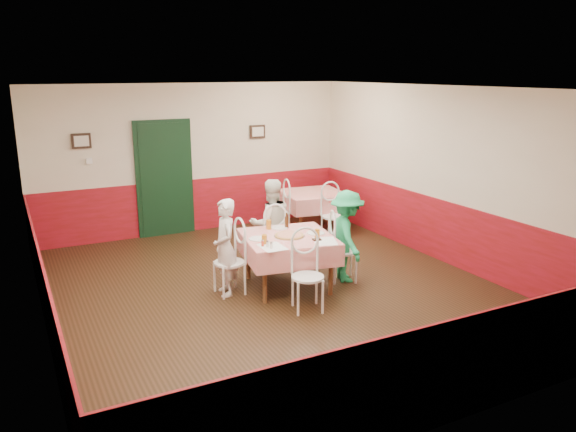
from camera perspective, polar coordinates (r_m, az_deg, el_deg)
name	(u,v)px	position (r m, az deg, el deg)	size (l,w,h in m)	color
floor	(275,290)	(8.03, -1.32, -7.51)	(7.00, 7.00, 0.00)	black
ceiling	(274,88)	(7.45, -1.45, 12.88)	(7.00, 7.00, 0.00)	white
back_wall	(194,159)	(10.83, -9.51, 5.78)	(6.00, 0.10, 2.80)	beige
front_wall	(460,274)	(4.83, 17.10, -5.69)	(6.00, 0.10, 2.80)	beige
left_wall	(34,220)	(6.90, -24.41, -0.33)	(0.10, 7.00, 2.80)	beige
right_wall	(444,175)	(9.30, 15.55, 4.01)	(0.10, 7.00, 2.80)	beige
wainscot_back	(196,205)	(10.98, -9.29, 1.13)	(6.00, 0.03, 1.00)	maroon
wainscot_front	(451,372)	(5.21, 16.22, -14.97)	(6.00, 0.03, 1.00)	maroon
wainscot_left	(44,294)	(7.17, -23.54, -7.28)	(0.03, 7.00, 1.00)	maroon
wainscot_right	(439,230)	(9.49, 15.12, -1.34)	(0.03, 7.00, 1.00)	maroon
door	(165,180)	(10.67, -12.42, 3.61)	(0.96, 0.06, 2.10)	black
picture_left	(81,141)	(10.30, -20.26, 7.17)	(0.32, 0.03, 0.26)	black
picture_right	(258,132)	(11.18, -3.11, 8.56)	(0.32, 0.03, 0.26)	black
thermostat	(89,161)	(10.35, -19.54, 5.30)	(0.10, 0.03, 0.10)	white
main_table	(288,262)	(8.02, 0.00, -4.67)	(1.22, 1.22, 0.77)	red
second_table	(313,212)	(10.83, 2.56, 0.44)	(1.12, 1.12, 0.77)	red
chair_left	(229,263)	(7.80, -5.99, -4.74)	(0.42, 0.42, 0.90)	white
chair_right	(343,251)	(8.28, 5.64, -3.58)	(0.42, 0.42, 0.90)	white
chair_far	(272,240)	(8.77, -1.65, -2.46)	(0.42, 0.42, 0.90)	white
chair_near	(308,277)	(7.24, 2.01, -6.23)	(0.42, 0.42, 0.90)	white
chair_second_a	(278,212)	(10.47, -1.01, 0.38)	(0.42, 0.42, 0.90)	white
chair_second_b	(334,217)	(10.19, 4.65, -0.07)	(0.42, 0.42, 0.90)	white
pizza	(289,235)	(7.88, 0.13, -1.99)	(0.41, 0.41, 0.03)	#B74723
plate_left	(258,239)	(7.76, -3.07, -2.31)	(0.25, 0.25, 0.01)	white
plate_right	(316,233)	(8.03, 2.85, -1.73)	(0.25, 0.25, 0.01)	white
plate_far	(279,228)	(8.29, -0.90, -1.20)	(0.25, 0.25, 0.01)	white
glass_a	(264,239)	(7.53, -2.43, -2.38)	(0.07, 0.07, 0.13)	#BF7219
glass_b	(317,234)	(7.80, 2.99, -1.79)	(0.07, 0.07, 0.13)	#BF7219
glass_c	(269,224)	(8.22, -1.97, -0.87)	(0.08, 0.08, 0.14)	#BF7219
beer_bottle	(287,221)	(8.27, -0.14, -0.53)	(0.06, 0.06, 0.21)	#381C0A
shaker_a	(268,244)	(7.39, -2.09, -2.86)	(0.04, 0.04, 0.09)	silver
shaker_b	(271,245)	(7.34, -1.71, -3.00)	(0.04, 0.04, 0.09)	silver
shaker_c	(263,243)	(7.44, -2.59, -2.76)	(0.04, 0.04, 0.09)	#B23319
menu_left	(272,247)	(7.42, -1.61, -3.16)	(0.30, 0.40, 0.00)	white
menu_right	(325,241)	(7.68, 3.79, -2.56)	(0.30, 0.40, 0.00)	white
wallet	(317,239)	(7.71, 2.94, -2.40)	(0.11, 0.09, 0.02)	black
diner_left	(225,247)	(7.72, -6.40, -3.19)	(0.49, 0.32, 1.35)	gray
diner_far	(271,224)	(8.75, -1.75, -0.77)	(0.68, 0.53, 1.41)	gray
diner_right	(347,236)	(8.23, 6.00, -2.05)	(0.87, 0.50, 1.35)	gray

